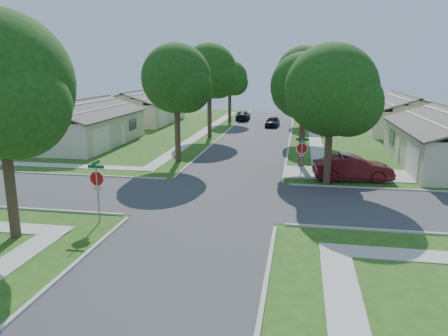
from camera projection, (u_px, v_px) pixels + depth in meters
ground at (215, 199)px, 24.48m from camera, size 100.00×100.00×0.00m
road_ns at (215, 198)px, 24.48m from camera, size 7.00×100.00×0.02m
sidewalk_ne at (314, 133)px, 48.39m from camera, size 1.20×40.00×0.04m
sidewalk_nw at (207, 130)px, 50.43m from camera, size 1.20×40.00×0.04m
driveway at (348, 174)px, 29.96m from camera, size 8.80×3.60×0.05m
stop_sign_sw at (97, 181)px, 20.30m from camera, size 1.05×0.80×2.98m
stop_sign_ne at (302, 150)px, 27.73m from camera, size 1.05×0.80×2.98m
tree_e_near at (305, 89)px, 31.03m from camera, size 4.97×4.80×8.28m
tree_e_mid at (304, 76)px, 42.40m from camera, size 5.59×5.40×9.21m
tree_e_far at (304, 76)px, 54.93m from camera, size 5.17×5.00×8.72m
tree_w_near at (177, 82)px, 32.50m from camera, size 5.38×5.20×8.97m
tree_w_mid at (210, 74)px, 43.92m from camera, size 5.80×5.60×9.56m
tree_w_far at (230, 80)px, 56.61m from camera, size 4.76×4.60×8.04m
tree_sw_corner at (1, 91)px, 17.59m from camera, size 6.21×6.00×9.55m
tree_ne_corner at (332, 94)px, 26.17m from camera, size 5.80×5.60×8.66m
house_ne_far at (403, 118)px, 49.26m from camera, size 8.42×13.60×4.23m
house_nw_near at (80, 128)px, 41.20m from camera, size 8.42×13.60×4.23m
house_nw_far at (143, 111)px, 57.50m from camera, size 8.42×13.60×4.23m
car_driveway at (353, 168)px, 28.22m from camera, size 5.18×2.32×1.65m
car_curb_east at (272, 122)px, 53.10m from camera, size 1.78×3.84×1.27m
car_curb_west at (243, 116)px, 59.60m from camera, size 1.94×4.45×1.28m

